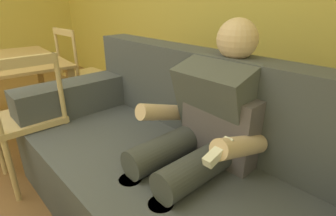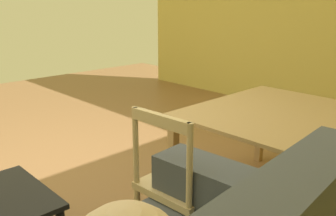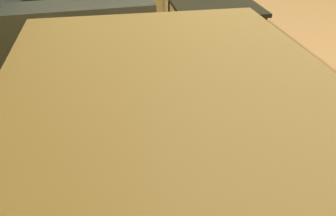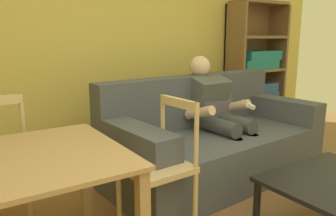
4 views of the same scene
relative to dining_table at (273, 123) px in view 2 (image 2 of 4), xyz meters
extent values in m
plane|color=brown|center=(1.03, -1.13, -0.61)|extent=(8.99, 8.99, 0.00)
cube|color=#D2BE5D|center=(-2.46, -1.13, 0.66)|extent=(0.12, 5.47, 2.56)
cube|color=#474C56|center=(0.95, 0.40, -0.05)|extent=(0.31, 0.98, 0.23)
cylinder|color=black|center=(1.49, -0.98, -0.42)|extent=(0.05, 0.05, 0.38)
cube|color=tan|center=(0.00, 0.00, 0.09)|extent=(1.25, 0.99, 0.02)
cube|color=tan|center=(-0.57, -0.44, -0.27)|extent=(0.06, 0.06, 0.69)
cube|color=tan|center=(0.57, -0.44, -0.27)|extent=(0.06, 0.06, 0.69)
cube|color=tan|center=(0.57, 0.44, -0.27)|extent=(0.06, 0.06, 0.69)
cube|color=#D1B27F|center=(0.92, 0.00, -0.14)|extent=(0.44, 0.44, 0.04)
cylinder|color=#D1B27F|center=(0.74, -0.20, -0.38)|extent=(0.04, 0.04, 0.47)
cylinder|color=#D1B27F|center=(1.10, 0.20, 0.08)|extent=(0.03, 0.03, 0.45)
cylinder|color=#D1B27F|center=(1.12, -0.18, 0.08)|extent=(0.03, 0.03, 0.45)
cube|color=#D1B27F|center=(1.11, 0.01, 0.28)|extent=(0.06, 0.38, 0.06)
camera|label=1|loc=(2.82, -0.27, 0.63)|focal=28.33mm
camera|label=2|loc=(2.26, 1.25, 0.84)|focal=38.68mm
camera|label=3|loc=(-0.92, 0.16, 0.57)|focal=37.79mm
camera|label=4|loc=(-0.18, -1.82, 0.72)|focal=35.72mm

